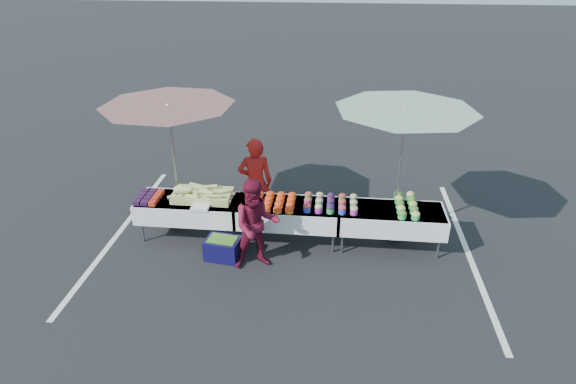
# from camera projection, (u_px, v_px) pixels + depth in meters

# --- Properties ---
(ground) EXTENTS (80.00, 80.00, 0.00)m
(ground) POSITION_uv_depth(u_px,v_px,m) (288.00, 240.00, 8.83)
(ground) COLOR black
(stripe_left) EXTENTS (0.10, 5.00, 0.00)m
(stripe_left) POSITION_uv_depth(u_px,v_px,m) (121.00, 231.00, 9.12)
(stripe_left) COLOR silver
(stripe_left) RESTS_ON ground
(stripe_right) EXTENTS (0.10, 5.00, 0.00)m
(stripe_right) POSITION_uv_depth(u_px,v_px,m) (467.00, 250.00, 8.53)
(stripe_right) COLOR silver
(stripe_right) RESTS_ON ground
(table_left) EXTENTS (1.86, 0.81, 0.75)m
(table_left) POSITION_uv_depth(u_px,v_px,m) (190.00, 208.00, 8.73)
(table_left) COLOR white
(table_left) RESTS_ON ground
(table_center) EXTENTS (1.86, 0.81, 0.75)m
(table_center) POSITION_uv_depth(u_px,v_px,m) (288.00, 213.00, 8.56)
(table_center) COLOR white
(table_center) RESTS_ON ground
(table_right) EXTENTS (1.86, 0.81, 0.75)m
(table_right) POSITION_uv_depth(u_px,v_px,m) (390.00, 218.00, 8.39)
(table_right) COLOR white
(table_right) RESTS_ON ground
(berry_punnets) EXTENTS (0.40, 0.54, 0.08)m
(berry_punnets) POSITION_uv_depth(u_px,v_px,m) (149.00, 197.00, 8.64)
(berry_punnets) COLOR black
(berry_punnets) RESTS_ON table_left
(corn_pile) EXTENTS (1.16, 0.57, 0.26)m
(corn_pile) POSITION_uv_depth(u_px,v_px,m) (203.00, 195.00, 8.62)
(corn_pile) COLOR #B6C464
(corn_pile) RESTS_ON table_left
(plastic_bags) EXTENTS (0.30, 0.25, 0.05)m
(plastic_bags) POSITION_uv_depth(u_px,v_px,m) (200.00, 207.00, 8.35)
(plastic_bags) COLOR white
(plastic_bags) RESTS_ON table_left
(carrot_bowls) EXTENTS (0.75, 0.69, 0.11)m
(carrot_bowls) POSITION_uv_depth(u_px,v_px,m) (274.00, 202.00, 8.48)
(carrot_bowls) COLOR orange
(carrot_bowls) RESTS_ON table_center
(potato_cups) EXTENTS (0.94, 0.58, 0.16)m
(potato_cups) POSITION_uv_depth(u_px,v_px,m) (331.00, 203.00, 8.38)
(potato_cups) COLOR blue
(potato_cups) RESTS_ON table_right
(bean_baskets) EXTENTS (0.36, 0.86, 0.15)m
(bean_baskets) POSITION_uv_depth(u_px,v_px,m) (407.00, 205.00, 8.33)
(bean_baskets) COLOR green
(bean_baskets) RESTS_ON table_right
(vendor) EXTENTS (0.72, 0.55, 1.76)m
(vendor) POSITION_uv_depth(u_px,v_px,m) (255.00, 183.00, 8.97)
(vendor) COLOR #A71613
(vendor) RESTS_ON ground
(customer) EXTENTS (0.91, 0.80, 1.59)m
(customer) POSITION_uv_depth(u_px,v_px,m) (256.00, 225.00, 7.79)
(customer) COLOR maroon
(customer) RESTS_ON ground
(umbrella_left) EXTENTS (2.99, 2.99, 2.41)m
(umbrella_left) POSITION_uv_depth(u_px,v_px,m) (169.00, 116.00, 8.38)
(umbrella_left) COLOR black
(umbrella_left) RESTS_ON ground
(umbrella_right) EXTENTS (2.91, 2.91, 2.45)m
(umbrella_right) POSITION_uv_depth(u_px,v_px,m) (405.00, 121.00, 7.98)
(umbrella_right) COLOR black
(umbrella_right) RESTS_ON ground
(storage_bin) EXTENTS (0.63, 0.50, 0.38)m
(storage_bin) POSITION_uv_depth(u_px,v_px,m) (223.00, 248.00, 8.26)
(storage_bin) COLOR #0D0B38
(storage_bin) RESTS_ON ground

